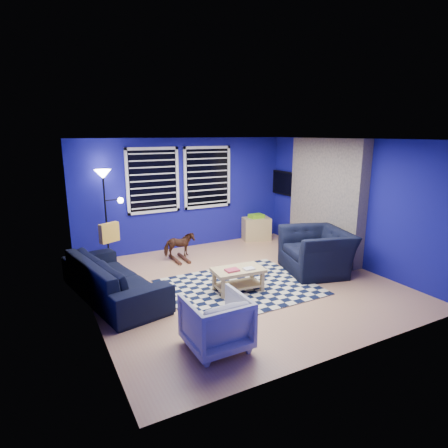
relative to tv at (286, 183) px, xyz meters
name	(u,v)px	position (x,y,z in m)	size (l,w,h in m)	color
floor	(240,283)	(-2.45, -2.00, -1.40)	(5.00, 5.00, 0.00)	tan
ceiling	(241,139)	(-2.45, -2.00, 1.10)	(5.00, 5.00, 0.00)	white
wall_back	(185,194)	(-2.45, 0.50, -0.15)	(5.00, 5.00, 0.00)	navy
wall_left	(86,232)	(-4.95, -2.00, -0.15)	(5.00, 5.00, 0.00)	navy
wall_right	(348,202)	(0.05, -2.00, -0.15)	(5.00, 5.00, 0.00)	navy
fireplace	(325,201)	(-0.09, -1.50, -0.20)	(0.65, 2.00, 2.50)	gray
window_left	(153,181)	(-3.20, 0.46, 0.20)	(1.17, 0.06, 1.42)	black
window_right	(208,177)	(-1.90, 0.46, 0.20)	(1.17, 0.06, 1.42)	black
tv	(286,183)	(0.00, 0.00, 0.00)	(0.07, 1.00, 0.58)	black
rug	(239,287)	(-2.56, -2.17, -1.39)	(2.50, 2.00, 0.02)	black
sofa	(113,277)	(-4.55, -1.54, -1.06)	(0.91, 2.33, 0.68)	black
armchair_big	(316,251)	(-0.87, -2.18, -0.99)	(1.10, 1.26, 0.82)	black
armchair_bent	(216,322)	(-3.74, -3.64, -1.06)	(0.73, 0.75, 0.68)	gray
rocking_horse	(179,245)	(-2.95, -0.36, -1.07)	(0.62, 0.28, 0.53)	#412115
coffee_table	(238,275)	(-2.65, -2.30, -1.11)	(0.88, 0.55, 0.42)	tan
cabinet	(256,228)	(-0.67, 0.25, -1.11)	(0.75, 0.60, 0.64)	tan
floor_lamp	(105,187)	(-4.25, 0.25, 0.16)	(0.52, 0.32, 1.90)	black
throw_pillow	(109,233)	(-4.40, -0.66, -0.55)	(0.37, 0.11, 0.35)	gold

